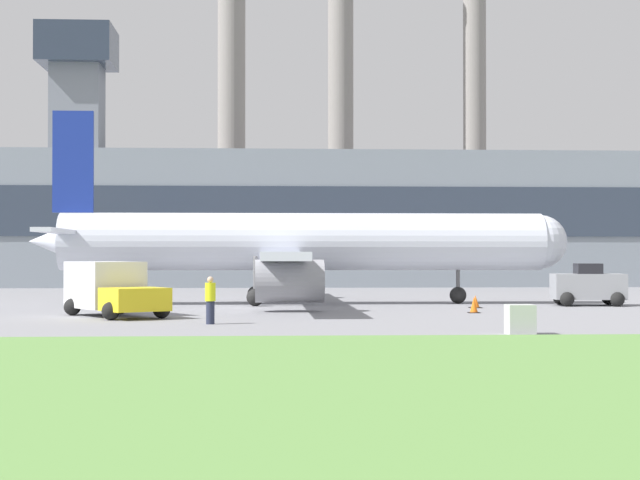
% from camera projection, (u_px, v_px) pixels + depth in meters
% --- Properties ---
extents(ground_plane, '(400.00, 400.00, 0.00)m').
position_uv_depth(ground_plane, '(259.00, 308.00, 49.90)').
color(ground_plane, gray).
extents(grass_strip, '(240.00, 37.00, 0.06)m').
position_uv_depth(grass_strip, '(261.00, 450.00, 13.46)').
color(grass_strip, '#5B8942').
rests_on(grass_strip, ground_plane).
extents(terminal_building, '(85.78, 13.29, 20.56)m').
position_uv_depth(terminal_building, '(254.00, 218.00, 85.53)').
color(terminal_building, gray).
rests_on(terminal_building, ground_plane).
extents(smokestack_left, '(3.47, 3.47, 32.35)m').
position_uv_depth(smokestack_left, '(231.00, 128.00, 116.75)').
color(smokestack_left, gray).
rests_on(smokestack_left, ground_plane).
extents(smokestack_right, '(3.23, 3.23, 45.08)m').
position_uv_depth(smokestack_right, '(341.00, 71.00, 117.86)').
color(smokestack_right, gray).
rests_on(smokestack_right, ground_plane).
extents(smokestack_far, '(3.01, 3.01, 43.70)m').
position_uv_depth(smokestack_far, '(475.00, 84.00, 122.46)').
color(smokestack_far, gray).
rests_on(smokestack_far, ground_plane).
extents(airplane, '(27.01, 26.37, 9.61)m').
position_uv_depth(airplane, '(294.00, 245.00, 53.51)').
color(airplane, silver).
rests_on(airplane, ground_plane).
extents(pushback_tug, '(3.57, 2.75, 2.05)m').
position_uv_depth(pushback_tug, '(588.00, 287.00, 51.82)').
color(pushback_tug, gray).
rests_on(pushback_tug, ground_plane).
extents(baggage_truck, '(4.77, 5.88, 2.20)m').
position_uv_depth(baggage_truck, '(111.00, 289.00, 42.95)').
color(baggage_truck, yellow).
rests_on(baggage_truck, ground_plane).
extents(ground_crew_person, '(0.51, 0.51, 1.70)m').
position_uv_depth(ground_crew_person, '(210.00, 300.00, 38.14)').
color(ground_crew_person, '#23283D').
rests_on(ground_crew_person, ground_plane).
extents(traffic_cone_near_nose, '(0.48, 0.48, 0.69)m').
position_uv_depth(traffic_cone_near_nose, '(474.00, 305.00, 45.40)').
color(traffic_cone_near_nose, black).
rests_on(traffic_cone_near_nose, ground_plane).
extents(traffic_cone_wingtip, '(0.57, 0.57, 0.59)m').
position_uv_depth(traffic_cone_wingtip, '(475.00, 302.00, 49.64)').
color(traffic_cone_wingtip, black).
rests_on(traffic_cone_wingtip, ground_plane).
extents(utility_cabinet, '(0.84, 0.81, 0.93)m').
position_uv_depth(utility_cabinet, '(520.00, 319.00, 33.31)').
color(utility_cabinet, '#B2B7B2').
rests_on(utility_cabinet, ground_plane).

